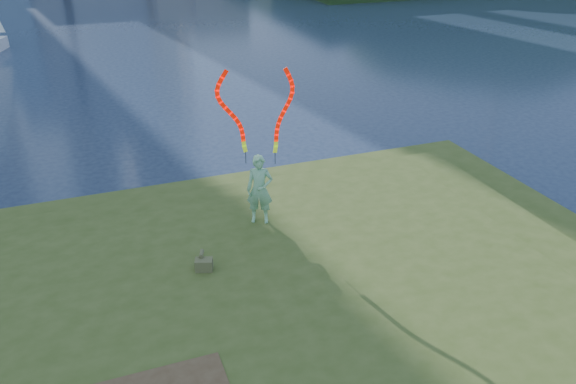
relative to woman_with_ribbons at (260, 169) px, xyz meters
name	(u,v)px	position (x,y,z in m)	size (l,w,h in m)	color
ground	(228,321)	(-1.56, -2.49, -2.20)	(320.00, 320.00, 0.00)	#17233B
woman_with_ribbons	(260,169)	(0.00, 0.00, 0.00)	(1.93, 0.88, 4.12)	#1A7D33
canvas_bag	(204,264)	(-1.81, -1.60, -1.25)	(0.43, 0.48, 0.35)	#494629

